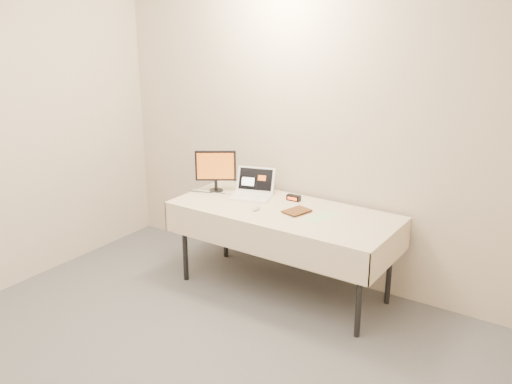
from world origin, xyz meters
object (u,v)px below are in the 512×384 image
Objects in this scene: laptop at (253,190)px; monitor at (216,168)px; table at (284,217)px; book at (290,198)px.

monitor is (-0.34, -0.08, 0.16)m from laptop.
monitor is (-0.75, 0.07, 0.28)m from table.
book is at bearing 21.77° from table.
laptop is (-0.41, 0.15, 0.12)m from table.
monitor reaches higher than table.
book is at bearing -34.35° from laptop.
table is at bearing -38.59° from laptop.
table is at bearing -143.10° from book.
monitor is 1.78× the size of book.
laptop is at bearing 178.70° from book.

